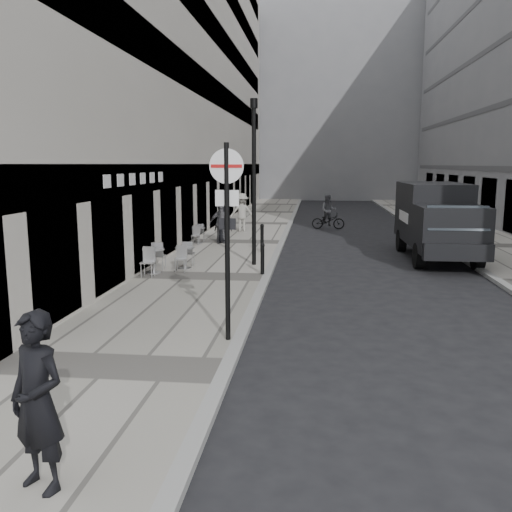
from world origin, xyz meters
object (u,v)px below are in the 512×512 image
(walking_man, at_px, (38,402))
(sign_post, at_px, (227,216))
(panel_van, at_px, (436,217))
(cyclist, at_px, (328,216))
(lamppost, at_px, (254,174))

(walking_man, height_order, sign_post, sign_post)
(walking_man, relative_size, sign_post, 0.51)
(panel_van, bearing_deg, sign_post, -120.49)
(cyclist, bearing_deg, panel_van, -66.78)
(walking_man, xyz_separation_m, cyclist, (3.57, 24.96, -0.35))
(lamppost, distance_m, cyclist, 12.31)
(cyclist, bearing_deg, walking_man, -97.53)
(lamppost, distance_m, panel_van, 7.27)
(walking_man, distance_m, sign_post, 5.48)
(walking_man, relative_size, panel_van, 0.32)
(walking_man, bearing_deg, sign_post, 100.62)
(lamppost, relative_size, panel_van, 0.92)
(panel_van, xyz_separation_m, cyclist, (-3.81, 9.14, -0.84))
(cyclist, bearing_deg, lamppost, -102.77)
(sign_post, height_order, panel_van, sign_post)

